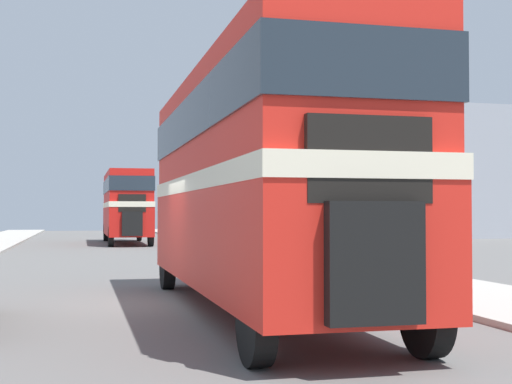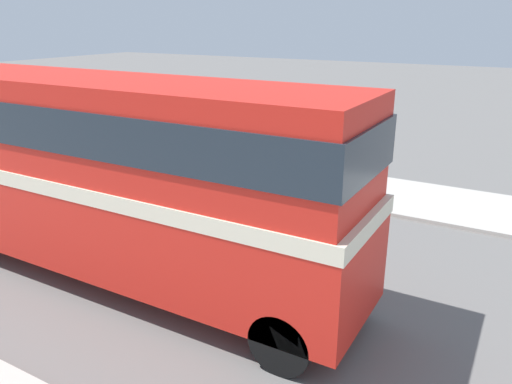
{
  "view_description": "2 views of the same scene",
  "coord_description": "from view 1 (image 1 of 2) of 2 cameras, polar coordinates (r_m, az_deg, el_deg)",
  "views": [
    {
      "loc": [
        -1.56,
        -14.69,
        1.87
      ],
      "look_at": [
        1.65,
        -1.7,
        2.26
      ],
      "focal_mm": 50.0,
      "sensor_mm": 36.0,
      "label": 1
    },
    {
      "loc": [
        8.99,
        5.82,
        5.58
      ],
      "look_at": [
        0.0,
        0.71,
        1.99
      ],
      "focal_mm": 35.0,
      "sensor_mm": 36.0,
      "label": 2
    }
  ],
  "objects": [
    {
      "name": "ground_plane",
      "position": [
        14.89,
        -7.86,
        -8.85
      ],
      "size": [
        120.0,
        120.0,
        0.0
      ],
      "primitive_type": "plane",
      "color": "slate"
    },
    {
      "name": "sidewalk_right",
      "position": [
        16.97,
        15.67,
        -7.71
      ],
      "size": [
        3.5,
        120.0,
        0.12
      ],
      "color": "#B7B2A8",
      "rests_on": "ground_plane"
    },
    {
      "name": "double_decker_bus",
      "position": [
        13.39,
        0.02,
        1.71
      ],
      "size": [
        2.57,
        11.16,
        4.46
      ],
      "color": "red",
      "rests_on": "ground_plane"
    },
    {
      "name": "bus_distant",
      "position": [
        43.45,
        -10.32,
        -0.74
      ],
      "size": [
        2.45,
        10.0,
        4.24
      ],
      "color": "red",
      "rests_on": "ground_plane"
    },
    {
      "name": "pedestrian_walking",
      "position": [
        24.74,
        5.29,
        -3.34
      ],
      "size": [
        0.36,
        0.36,
        1.79
      ],
      "color": "#282833",
      "rests_on": "sidewalk_right"
    },
    {
      "name": "shop_building_block",
      "position": [
        53.9,
        10.52,
        1.52
      ],
      "size": [
        21.89,
        8.03,
        9.62
      ],
      "color": "#999EA8",
      "rests_on": "ground_plane"
    }
  ]
}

